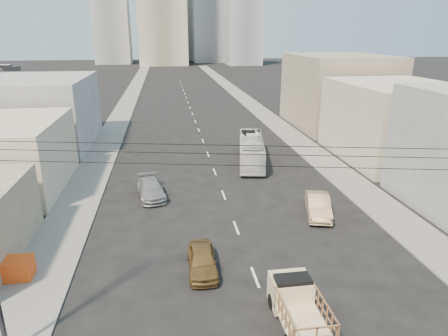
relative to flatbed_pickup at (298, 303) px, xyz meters
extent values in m
cube|color=slate|center=(-12.84, 65.90, -1.03)|extent=(3.50, 180.00, 0.12)
cube|color=slate|center=(10.66, 65.90, -1.03)|extent=(3.50, 180.00, 0.12)
cube|color=silver|center=(-1.09, 3.90, -1.09)|extent=(0.15, 2.00, 0.01)
cube|color=silver|center=(-1.09, 9.90, -1.09)|extent=(0.15, 2.00, 0.01)
cube|color=silver|center=(-1.09, 15.90, -1.09)|extent=(0.15, 2.00, 0.01)
cube|color=silver|center=(-1.09, 21.90, -1.09)|extent=(0.15, 2.00, 0.01)
cube|color=silver|center=(-1.09, 27.90, -1.09)|extent=(0.15, 2.00, 0.01)
cube|color=silver|center=(-1.09, 33.90, -1.09)|extent=(0.15, 2.00, 0.01)
cube|color=silver|center=(-1.09, 39.90, -1.09)|extent=(0.15, 2.00, 0.01)
cube|color=silver|center=(-1.09, 45.90, -1.09)|extent=(0.15, 2.00, 0.01)
cube|color=silver|center=(-1.09, 51.90, -1.09)|extent=(0.15, 2.00, 0.01)
cube|color=silver|center=(-1.09, 57.90, -1.09)|extent=(0.15, 2.00, 0.01)
cube|color=silver|center=(-1.09, 63.90, -1.09)|extent=(0.15, 2.00, 0.01)
cube|color=silver|center=(-1.09, 69.90, -1.09)|extent=(0.15, 2.00, 0.01)
cube|color=silver|center=(-1.09, 75.90, -1.09)|extent=(0.15, 2.00, 0.01)
cube|color=silver|center=(-1.09, 81.90, -1.09)|extent=(0.15, 2.00, 0.01)
cube|color=silver|center=(-1.09, 87.90, -1.09)|extent=(0.15, 2.00, 0.01)
cube|color=silver|center=(-1.09, 93.90, -1.09)|extent=(0.15, 2.00, 0.01)
cube|color=silver|center=(-1.09, 99.90, -1.09)|extent=(0.15, 2.00, 0.01)
cube|color=beige|center=(0.00, -0.90, -0.39)|extent=(1.90, 3.00, 0.12)
cube|color=beige|center=(0.00, 1.10, -0.14)|extent=(1.90, 1.60, 1.50)
cube|color=black|center=(0.00, 0.85, 0.46)|extent=(1.70, 0.90, 0.70)
cylinder|color=black|center=(-0.85, 1.20, -0.71)|extent=(0.25, 0.76, 0.76)
cylinder|color=black|center=(0.85, 1.20, -0.71)|extent=(0.25, 0.76, 0.76)
imported|color=silver|center=(3.04, 24.17, 0.32)|extent=(4.18, 10.39, 2.82)
imported|color=brown|center=(-3.92, 4.95, -0.41)|extent=(1.72, 4.06, 1.37)
imported|color=tan|center=(5.27, 11.05, -0.34)|extent=(2.73, 4.86, 1.52)
imported|color=gray|center=(-7.07, 16.41, -0.39)|extent=(2.72, 5.13, 1.42)
cube|color=#2D2D33|center=(-10.59, -0.10, 10.61)|extent=(0.50, 0.25, 0.15)
cylinder|color=black|center=(-1.09, -2.60, 8.21)|extent=(23.01, 5.02, 0.02)
cylinder|color=black|center=(-1.09, -2.60, 7.91)|extent=(23.01, 5.02, 0.02)
cylinder|color=black|center=(-1.09, -2.60, 7.51)|extent=(23.01, 5.02, 0.02)
cube|color=#E74C15|center=(-14.09, 5.60, -0.78)|extent=(1.80, 1.20, 0.38)
cube|color=#E74C15|center=(-14.09, 5.60, -0.40)|extent=(1.80, 1.20, 0.38)
cube|color=#E74C15|center=(-14.09, 5.60, -0.02)|extent=(1.80, 1.20, 0.38)
cube|color=beige|center=(18.41, 23.90, 2.91)|extent=(11.00, 14.00, 8.00)
cube|color=gray|center=(18.91, 39.90, 3.91)|extent=(12.00, 16.00, 10.00)
cube|color=gray|center=(-20.59, 34.90, 2.91)|extent=(12.00, 16.00, 8.00)
cube|color=gray|center=(16.91, 180.90, 18.91)|extent=(16.00, 16.00, 40.00)
cube|color=gray|center=(-27.09, 175.90, 15.91)|extent=(15.00, 15.00, 34.00)
cube|color=gray|center=(4.91, 195.90, 20.91)|extent=(18.00, 18.00, 44.00)
cube|color=gray|center=(28.91, 160.90, 12.91)|extent=(14.00, 14.00, 28.00)
camera|label=1|loc=(-5.59, -14.66, 11.71)|focal=32.00mm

